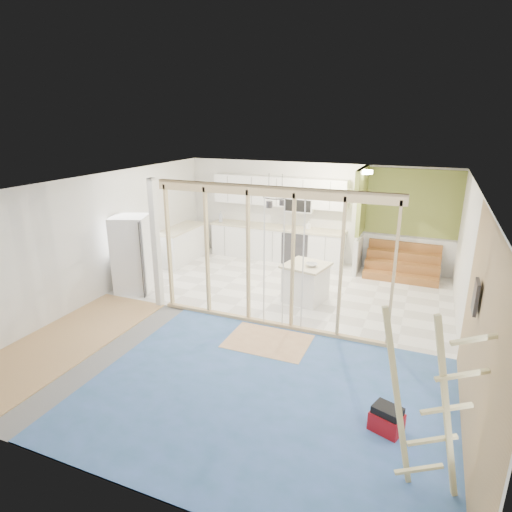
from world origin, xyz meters
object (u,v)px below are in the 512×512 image
at_px(island, 306,283).
at_px(ladder, 428,406).
at_px(toolbox, 387,420).
at_px(fridge, 133,254).

relative_size(island, ladder, 0.49).
relative_size(toolbox, ladder, 0.22).
bearing_deg(fridge, island, -7.47).
xyz_separation_m(toolbox, ladder, (0.39, -0.79, 0.87)).
bearing_deg(island, toolbox, -47.93).
distance_m(fridge, toolbox, 6.26).
height_order(island, toolbox, island).
bearing_deg(island, ladder, -48.70).
bearing_deg(ladder, fridge, 130.28).
distance_m(fridge, ladder, 6.93).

